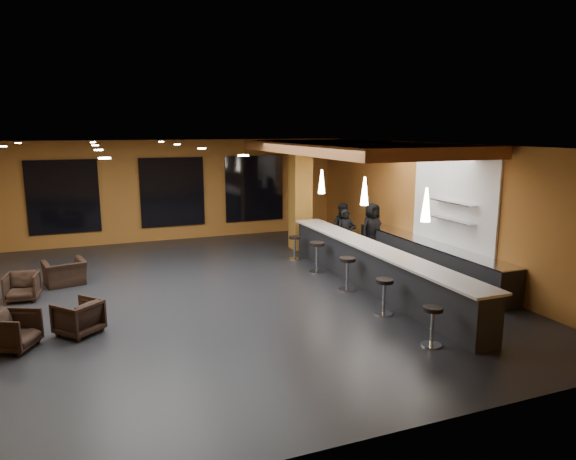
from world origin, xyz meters
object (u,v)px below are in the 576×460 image
object	(u,v)px
column	(300,195)
staff_a	(346,234)
staff_c	(372,230)
armchair_d	(65,273)
staff_b	(344,229)
bar_stool_0	(433,321)
prep_counter	(428,259)
armchair_b	(78,317)
bar_stool_4	(295,245)
pendant_1	(365,191)
armchair_a	(13,331)
armchair_c	(22,287)
bar_stool_1	(384,292)
bar_stool_3	(317,253)
bar_counter	(373,268)
bar_stool_2	(347,270)
pendant_0	(426,205)
pendant_2	(322,182)

from	to	relation	value
column	staff_a	world-z (taller)	column
staff_c	armchair_d	world-z (taller)	staff_c
staff_b	bar_stool_0	size ratio (longest dim) A/B	2.21
prep_counter	armchair_b	xyz separation A→B (m)	(-8.74, -1.00, -0.09)
bar_stool_4	pendant_1	bearing A→B (deg)	-75.08
prep_counter	armchair_d	xyz separation A→B (m)	(-9.09, 2.55, -0.12)
bar_stool_0	armchair_b	bearing A→B (deg)	153.89
prep_counter	staff_b	distance (m)	3.00
armchair_a	staff_c	bearing A→B (deg)	-43.48
staff_a	staff_c	distance (m)	0.86
armchair_c	bar_stool_1	world-z (taller)	bar_stool_1
column	staff_b	bearing A→B (deg)	-56.25
armchair_a	bar_stool_3	world-z (taller)	bar_stool_3
bar_counter	armchair_c	bearing A→B (deg)	165.20
armchair_d	bar_stool_1	xyz separation A→B (m)	(6.35, -4.77, 0.18)
bar_counter	armchair_b	world-z (taller)	bar_counter
armchair_d	bar_stool_2	world-z (taller)	bar_stool_2
staff_c	bar_stool_2	xyz separation A→B (m)	(-2.28, -2.73, -0.31)
pendant_0	armchair_a	size ratio (longest dim) A/B	0.93
column	bar_stool_3	world-z (taller)	column
armchair_d	armchair_b	bearing A→B (deg)	82.99
bar_stool_3	bar_stool_4	xyz separation A→B (m)	(-0.03, 1.53, -0.08)
staff_a	bar_stool_1	size ratio (longest dim) A/B	1.94
staff_b	armchair_d	xyz separation A→B (m)	(-7.98, -0.21, -0.50)
prep_counter	pendant_1	bearing A→B (deg)	180.00
staff_a	armchair_a	xyz separation A→B (m)	(-8.56, -3.69, -0.41)
bar_counter	armchair_d	world-z (taller)	bar_counter
column	bar_stool_2	xyz separation A→B (m)	(-0.68, -4.56, -1.23)
bar_stool_0	bar_stool_2	size ratio (longest dim) A/B	0.90
bar_counter	bar_stool_1	world-z (taller)	bar_counter
bar_stool_4	bar_counter	bearing A→B (deg)	-77.28
prep_counter	armchair_b	size ratio (longest dim) A/B	8.15
staff_b	armchair_d	size ratio (longest dim) A/B	1.70
pendant_0	pendant_2	bearing A→B (deg)	90.00
armchair_b	bar_stool_4	size ratio (longest dim) A/B	1.03
pendant_2	bar_stool_0	size ratio (longest dim) A/B	0.95
bar_stool_3	prep_counter	bearing A→B (deg)	-24.78
bar_counter	armchair_a	size ratio (longest dim) A/B	10.64
bar_stool_4	bar_stool_0	bearing A→B (deg)	-90.37
pendant_2	armchair_c	size ratio (longest dim) A/B	0.99
pendant_2	pendant_1	bearing A→B (deg)	-90.00
pendant_0	staff_a	world-z (taller)	pendant_0
bar_stool_1	bar_stool_3	xyz separation A→B (m)	(0.03, 3.46, 0.04)
bar_stool_2	armchair_d	bearing A→B (deg)	154.83
armchair_b	bar_stool_3	bearing A→B (deg)	159.61
pendant_0	bar_stool_0	distance (m)	2.48
pendant_2	staff_c	xyz separation A→B (m)	(1.60, -0.23, -1.52)
bar_counter	pendant_1	distance (m)	1.92
pendant_1	bar_stool_1	bearing A→B (deg)	-108.35
staff_a	staff_b	world-z (taller)	staff_b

